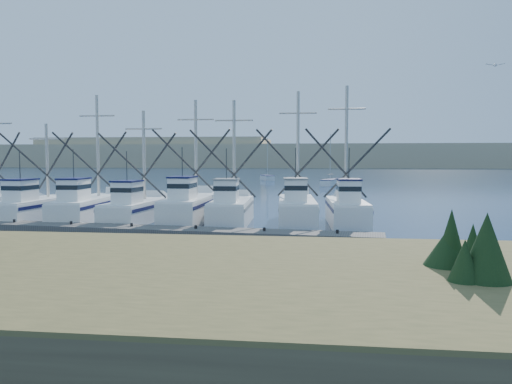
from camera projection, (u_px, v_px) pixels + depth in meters
ground at (255, 255)px, 22.67m from camera, size 500.00×500.00×0.00m
floating_dock at (132, 230)px, 29.37m from camera, size 29.05×5.02×0.39m
dune_ridge at (311, 156)px, 230.28m from camera, size 360.00×60.00×10.00m
trawler_fleet at (159, 208)px, 34.34m from camera, size 28.60×8.98×9.23m
sailboat_near at (330, 182)px, 78.40m from camera, size 3.23×5.65×8.10m
sailboat_far at (267, 178)px, 96.47m from camera, size 3.32×5.66×8.10m
flying_gull at (495, 65)px, 27.74m from camera, size 1.01×0.18×0.18m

